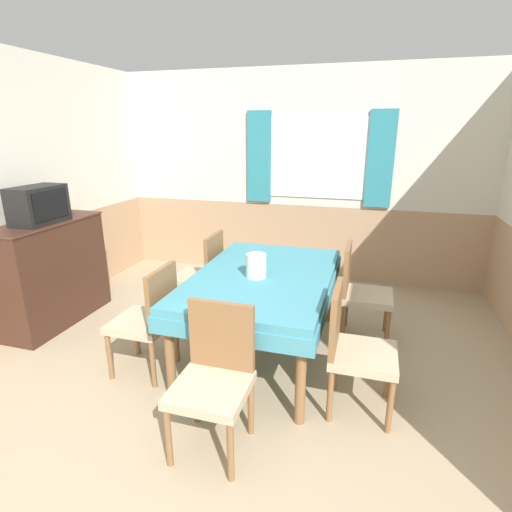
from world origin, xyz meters
TOP-DOWN VIEW (x-y plane):
  - wall_back at (0.01, 3.75)m, footprint 5.00×0.09m
  - wall_left at (-2.33, 1.86)m, footprint 0.05×4.12m
  - dining_table at (0.12, 1.70)m, footprint 1.13×1.75m
  - chair_left_far at (-0.66, 2.22)m, footprint 0.44×0.44m
  - chair_left_near at (-0.66, 1.17)m, footprint 0.44×0.44m
  - chair_head_near at (0.12, 0.60)m, footprint 0.44×0.44m
  - chair_right_far at (0.90, 2.22)m, footprint 0.44×0.44m
  - chair_right_near at (0.90, 1.17)m, footprint 0.44×0.44m
  - sideboard at (-2.06, 1.70)m, footprint 0.46×1.15m
  - tv at (-2.02, 1.64)m, footprint 0.29×0.50m
  - vase at (0.09, 1.61)m, footprint 0.17×0.17m

SIDE VIEW (x-z plane):
  - chair_left_far at x=-0.66m, z-range 0.03..0.93m
  - chair_left_near at x=-0.66m, z-range 0.03..0.93m
  - chair_head_near at x=0.12m, z-range 0.03..0.93m
  - chair_right_far at x=0.90m, z-range 0.03..0.93m
  - chair_right_near at x=0.90m, z-range 0.03..0.93m
  - sideboard at x=-2.06m, z-range 0.01..1.05m
  - dining_table at x=0.12m, z-range 0.27..1.00m
  - vase at x=0.09m, z-range 0.74..0.93m
  - tv at x=-2.02m, z-range 1.04..1.39m
  - wall_left at x=-2.33m, z-range 0.00..2.60m
  - wall_back at x=0.01m, z-range 0.01..2.61m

